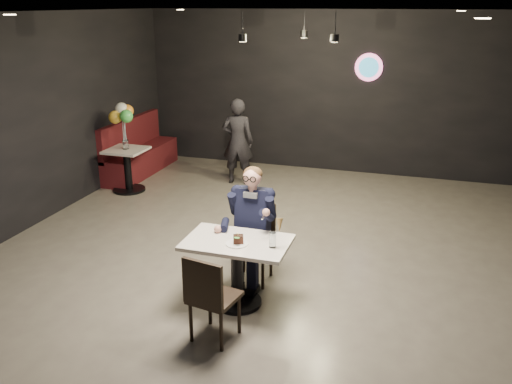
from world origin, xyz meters
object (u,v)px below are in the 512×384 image
(chair_near, at_px, (215,296))
(balloon_vase, at_px, (126,145))
(seated_man, at_px, (253,224))
(chair_far, at_px, (253,245))
(side_table, at_px, (128,169))
(main_table, at_px, (237,273))
(passerby, at_px, (238,142))
(sundae_glass, at_px, (273,240))
(booth_bench, at_px, (140,146))

(chair_near, distance_m, balloon_vase, 4.76)
(chair_near, height_order, seated_man, seated_man)
(chair_far, bearing_deg, seated_man, -63.43)
(side_table, bearing_deg, chair_far, -38.51)
(main_table, bearing_deg, passerby, 109.18)
(sundae_glass, relative_size, side_table, 0.20)
(side_table, bearing_deg, seated_man, -38.51)
(chair_far, distance_m, booth_bench, 4.79)
(main_table, bearing_deg, seated_man, 90.00)
(sundae_glass, bearing_deg, main_table, 174.15)
(chair_far, height_order, seated_man, seated_man)
(main_table, xyz_separation_m, seated_man, (0.00, 0.55, 0.34))
(balloon_vase, distance_m, passerby, 1.94)
(balloon_vase, bearing_deg, seated_man, -38.51)
(chair_near, bearing_deg, passerby, 116.91)
(booth_bench, bearing_deg, sundae_glass, -46.99)
(chair_far, height_order, balloon_vase, chair_far)
(sundae_glass, distance_m, side_table, 4.60)
(main_table, relative_size, booth_bench, 0.53)
(side_table, distance_m, balloon_vase, 0.43)
(chair_near, height_order, balloon_vase, chair_near)
(chair_far, relative_size, seated_man, 0.64)
(balloon_vase, bearing_deg, passerby, 30.58)
(seated_man, relative_size, passerby, 0.93)
(balloon_vase, bearing_deg, chair_far, -38.51)
(chair_far, bearing_deg, sundae_glass, -56.06)
(balloon_vase, bearing_deg, side_table, 0.00)
(seated_man, relative_size, balloon_vase, 9.28)
(main_table, relative_size, chair_near, 1.20)
(passerby, bearing_deg, main_table, 100.74)
(chair_far, distance_m, passerby, 3.70)
(chair_near, distance_m, booth_bench, 5.72)
(seated_man, height_order, booth_bench, seated_man)
(chair_far, distance_m, sundae_glass, 0.80)
(passerby, bearing_deg, chair_far, 103.55)
(sundae_glass, relative_size, balloon_vase, 1.04)
(seated_man, relative_size, sundae_glass, 8.94)
(chair_far, bearing_deg, booth_bench, 134.35)
(main_table, height_order, chair_near, chair_near)
(passerby, bearing_deg, booth_bench, -8.80)
(chair_near, distance_m, seated_man, 1.24)
(booth_bench, xyz_separation_m, passerby, (1.97, -0.01, 0.25))
(passerby, bearing_deg, chair_near, 98.17)
(chair_near, distance_m, passerby, 4.83)
(chair_near, bearing_deg, main_table, 100.29)
(main_table, xyz_separation_m, sundae_glass, (0.40, -0.04, 0.46))
(main_table, distance_m, chair_near, 0.66)
(chair_far, distance_m, seated_man, 0.26)
(booth_bench, distance_m, balloon_vase, 1.09)
(seated_man, xyz_separation_m, passerby, (-1.38, 3.42, 0.05))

